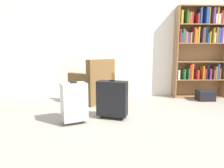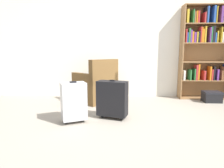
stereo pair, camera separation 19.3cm
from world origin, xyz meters
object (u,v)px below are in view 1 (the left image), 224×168
object	(u,v)px
storage_box	(205,95)
suitcase_silver	(74,102)
mug	(114,98)
suitcase_black	(112,98)
armchair	(93,87)
bookshelf	(201,47)

from	to	relation	value
storage_box	suitcase_silver	size ratio (longest dim) A/B	0.58
mug	suitcase_silver	world-z (taller)	suitcase_silver
storage_box	suitcase_silver	distance (m)	2.94
suitcase_black	armchair	bearing A→B (deg)	108.78
mug	suitcase_silver	distance (m)	1.54
suitcase_silver	bookshelf	bearing A→B (deg)	31.96
armchair	bookshelf	bearing A→B (deg)	8.66
armchair	mug	bearing A→B (deg)	11.95
bookshelf	mug	bearing A→B (deg)	-172.11
mug	storage_box	distance (m)	1.99
bookshelf	suitcase_black	world-z (taller)	bookshelf
storage_box	suitcase_black	distance (m)	2.35
armchair	suitcase_black	world-z (taller)	armchair
suitcase_silver	storage_box	bearing A→B (deg)	25.95
bookshelf	suitcase_silver	distance (m)	3.22
mug	suitcase_black	bearing A→B (deg)	-94.17
bookshelf	armchair	size ratio (longest dim) A/B	2.07
bookshelf	mug	xyz separation A→B (m)	(-1.99, -0.28, -1.12)
storage_box	mug	bearing A→B (deg)	177.40
bookshelf	suitcase_black	xyz separation A→B (m)	(-2.07, -1.46, -0.84)
bookshelf	storage_box	distance (m)	1.11
bookshelf	storage_box	xyz separation A→B (m)	(-0.01, -0.37, -1.04)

